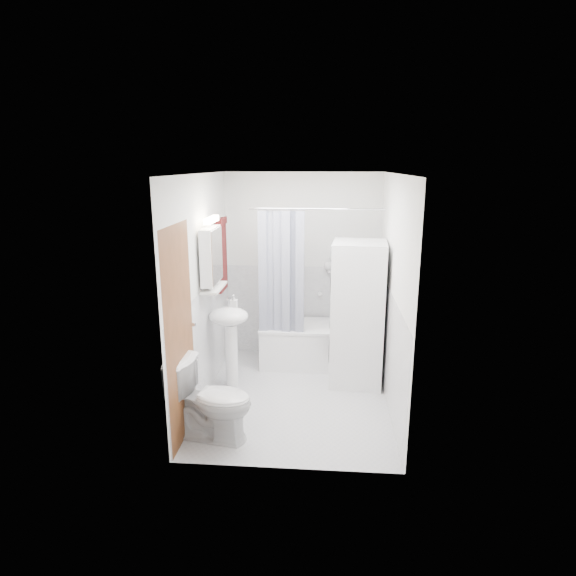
# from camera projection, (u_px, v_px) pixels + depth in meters

# --- Properties ---
(floor) EXTENTS (2.60, 2.60, 0.00)m
(floor) POSITION_uv_depth(u_px,v_px,m) (295.00, 396.00, 5.32)
(floor) COLOR silver
(floor) RESTS_ON ground
(room_walls) EXTENTS (2.60, 2.60, 2.60)m
(room_walls) POSITION_uv_depth(u_px,v_px,m) (296.00, 265.00, 4.94)
(room_walls) COLOR white
(room_walls) RESTS_ON ground
(wainscot) EXTENTS (1.98, 2.58, 2.58)m
(wainscot) POSITION_uv_depth(u_px,v_px,m) (297.00, 336.00, 5.45)
(wainscot) COLOR white
(wainscot) RESTS_ON ground
(door) EXTENTS (0.05, 2.00, 2.00)m
(door) POSITION_uv_depth(u_px,v_px,m) (193.00, 325.00, 4.61)
(door) COLOR brown
(door) RESTS_ON ground
(bathtub) EXTENTS (1.37, 0.65, 0.53)m
(bathtub) POSITION_uv_depth(u_px,v_px,m) (315.00, 343.00, 6.12)
(bathtub) COLOR white
(bathtub) RESTS_ON ground
(tub_spout) EXTENTS (0.04, 0.12, 0.04)m
(tub_spout) POSITION_uv_depth(u_px,v_px,m) (332.00, 294.00, 6.28)
(tub_spout) COLOR silver
(tub_spout) RESTS_ON room_walls
(curtain_rod) EXTENTS (1.55, 0.02, 0.02)m
(curtain_rod) POSITION_uv_depth(u_px,v_px,m) (317.00, 209.00, 5.43)
(curtain_rod) COLOR silver
(curtain_rod) RESTS_ON room_walls
(shower_curtain) EXTENTS (0.55, 0.02, 1.45)m
(shower_curtain) POSITION_uv_depth(u_px,v_px,m) (281.00, 273.00, 5.65)
(shower_curtain) COLOR #121A41
(shower_curtain) RESTS_ON curtain_rod
(sink) EXTENTS (0.44, 0.37, 1.04)m
(sink) POSITION_uv_depth(u_px,v_px,m) (230.00, 329.00, 5.38)
(sink) COLOR white
(sink) RESTS_ON ground
(medicine_cabinet) EXTENTS (0.13, 0.50, 0.71)m
(medicine_cabinet) POSITION_uv_depth(u_px,v_px,m) (211.00, 254.00, 5.09)
(medicine_cabinet) COLOR white
(medicine_cabinet) RESTS_ON room_walls
(shelf) EXTENTS (0.18, 0.54, 0.02)m
(shelf) POSITION_uv_depth(u_px,v_px,m) (214.00, 288.00, 5.18)
(shelf) COLOR silver
(shelf) RESTS_ON room_walls
(shower_caddy) EXTENTS (0.22, 0.06, 0.02)m
(shower_caddy) POSITION_uv_depth(u_px,v_px,m) (336.00, 271.00, 6.19)
(shower_caddy) COLOR silver
(shower_caddy) RESTS_ON room_walls
(towel) EXTENTS (0.07, 0.37, 0.89)m
(towel) POSITION_uv_depth(u_px,v_px,m) (222.00, 253.00, 5.75)
(towel) COLOR #5A180F
(towel) RESTS_ON room_walls
(washer_dryer) EXTENTS (0.64, 0.63, 1.66)m
(washer_dryer) POSITION_uv_depth(u_px,v_px,m) (357.00, 314.00, 5.49)
(washer_dryer) COLOR white
(washer_dryer) RESTS_ON ground
(toilet) EXTENTS (0.84, 0.57, 0.76)m
(toilet) POSITION_uv_depth(u_px,v_px,m) (212.00, 400.00, 4.44)
(toilet) COLOR white
(toilet) RESTS_ON ground
(soap_pump) EXTENTS (0.08, 0.17, 0.08)m
(soap_pump) POSITION_uv_depth(u_px,v_px,m) (234.00, 306.00, 5.38)
(soap_pump) COLOR gray
(soap_pump) RESTS_ON sink
(shelf_bottle) EXTENTS (0.07, 0.18, 0.07)m
(shelf_bottle) POSITION_uv_depth(u_px,v_px,m) (211.00, 287.00, 5.02)
(shelf_bottle) COLOR gray
(shelf_bottle) RESTS_ON shelf
(shelf_cup) EXTENTS (0.10, 0.09, 0.10)m
(shelf_cup) POSITION_uv_depth(u_px,v_px,m) (216.00, 279.00, 5.28)
(shelf_cup) COLOR gray
(shelf_cup) RESTS_ON shelf
(shampoo_a) EXTENTS (0.13, 0.17, 0.13)m
(shampoo_a) POSITION_uv_depth(u_px,v_px,m) (329.00, 266.00, 6.18)
(shampoo_a) COLOR gray
(shampoo_a) RESTS_ON shower_caddy
(shampoo_b) EXTENTS (0.08, 0.21, 0.08)m
(shampoo_b) POSITION_uv_depth(u_px,v_px,m) (338.00, 268.00, 6.18)
(shampoo_b) COLOR #2B4BAE
(shampoo_b) RESTS_ON shower_caddy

